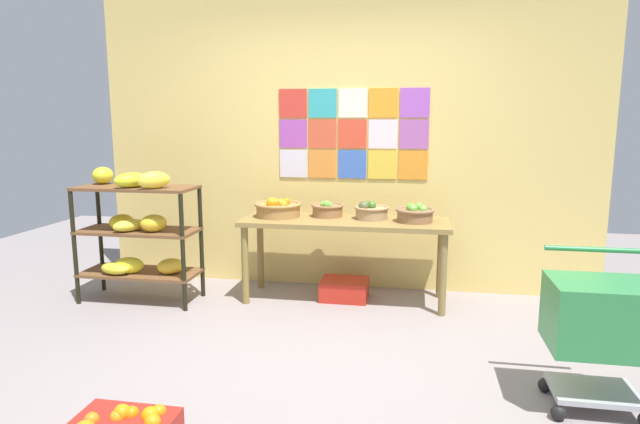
{
  "coord_description": "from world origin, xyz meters",
  "views": [
    {
      "loc": [
        0.64,
        -3.1,
        1.54
      ],
      "look_at": [
        -0.05,
        0.78,
        0.86
      ],
      "focal_mm": 29.98,
      "sensor_mm": 36.0,
      "label": 1
    }
  ],
  "objects_px": {
    "banana_shelf_unit": "(136,226)",
    "display_table": "(345,230)",
    "fruit_basket_right": "(278,208)",
    "produce_crate_under_table": "(344,289)",
    "fruit_basket_back_left": "(327,209)",
    "fruit_basket_centre": "(415,214)",
    "shopping_cart": "(600,321)",
    "fruit_basket_back_right": "(371,211)"
  },
  "relations": [
    {
      "from": "display_table",
      "to": "fruit_basket_back_right",
      "type": "bearing_deg",
      "value": 21.34
    },
    {
      "from": "display_table",
      "to": "fruit_basket_back_left",
      "type": "xyz_separation_m",
      "value": [
        -0.17,
        0.13,
        0.15
      ]
    },
    {
      "from": "banana_shelf_unit",
      "to": "fruit_basket_right",
      "type": "bearing_deg",
      "value": 17.99
    },
    {
      "from": "display_table",
      "to": "fruit_basket_centre",
      "type": "height_order",
      "value": "fruit_basket_centre"
    },
    {
      "from": "banana_shelf_unit",
      "to": "produce_crate_under_table",
      "type": "height_order",
      "value": "banana_shelf_unit"
    },
    {
      "from": "banana_shelf_unit",
      "to": "fruit_basket_centre",
      "type": "xyz_separation_m",
      "value": [
        2.32,
        0.34,
        0.12
      ]
    },
    {
      "from": "fruit_basket_back_left",
      "to": "fruit_basket_centre",
      "type": "bearing_deg",
      "value": -8.66
    },
    {
      "from": "fruit_basket_right",
      "to": "fruit_basket_centre",
      "type": "bearing_deg",
      "value": -1.55
    },
    {
      "from": "fruit_basket_back_right",
      "to": "shopping_cart",
      "type": "height_order",
      "value": "fruit_basket_back_right"
    },
    {
      "from": "display_table",
      "to": "fruit_basket_back_right",
      "type": "distance_m",
      "value": 0.28
    },
    {
      "from": "display_table",
      "to": "fruit_basket_centre",
      "type": "xyz_separation_m",
      "value": [
        0.58,
        0.02,
        0.16
      ]
    },
    {
      "from": "fruit_basket_right",
      "to": "produce_crate_under_table",
      "type": "distance_m",
      "value": 0.92
    },
    {
      "from": "banana_shelf_unit",
      "to": "fruit_basket_back_right",
      "type": "relative_size",
      "value": 3.89
    },
    {
      "from": "banana_shelf_unit",
      "to": "produce_crate_under_table",
      "type": "xyz_separation_m",
      "value": [
        1.73,
        0.36,
        -0.57
      ]
    },
    {
      "from": "banana_shelf_unit",
      "to": "produce_crate_under_table",
      "type": "bearing_deg",
      "value": 11.88
    },
    {
      "from": "fruit_basket_centre",
      "to": "produce_crate_under_table",
      "type": "xyz_separation_m",
      "value": [
        -0.59,
        0.03,
        -0.7
      ]
    },
    {
      "from": "fruit_basket_back_right",
      "to": "fruit_basket_right",
      "type": "height_order",
      "value": "fruit_basket_right"
    },
    {
      "from": "fruit_basket_back_right",
      "to": "shopping_cart",
      "type": "distance_m",
      "value": 2.11
    },
    {
      "from": "display_table",
      "to": "fruit_basket_right",
      "type": "xyz_separation_m",
      "value": [
        -0.59,
        0.05,
        0.16
      ]
    },
    {
      "from": "fruit_basket_right",
      "to": "shopping_cart",
      "type": "height_order",
      "value": "fruit_basket_right"
    },
    {
      "from": "shopping_cart",
      "to": "display_table",
      "type": "bearing_deg",
      "value": 140.03
    },
    {
      "from": "produce_crate_under_table",
      "to": "fruit_basket_right",
      "type": "bearing_deg",
      "value": 179.36
    },
    {
      "from": "fruit_basket_centre",
      "to": "produce_crate_under_table",
      "type": "bearing_deg",
      "value": 177.52
    },
    {
      "from": "fruit_basket_right",
      "to": "display_table",
      "type": "bearing_deg",
      "value": -4.64
    },
    {
      "from": "banana_shelf_unit",
      "to": "fruit_basket_centre",
      "type": "bearing_deg",
      "value": 8.32
    },
    {
      "from": "produce_crate_under_table",
      "to": "shopping_cart",
      "type": "xyz_separation_m",
      "value": [
        1.56,
        -1.56,
        0.41
      ]
    },
    {
      "from": "fruit_basket_right",
      "to": "shopping_cart",
      "type": "relative_size",
      "value": 0.48
    },
    {
      "from": "fruit_basket_right",
      "to": "banana_shelf_unit",
      "type": "bearing_deg",
      "value": -162.01
    },
    {
      "from": "display_table",
      "to": "fruit_basket_centre",
      "type": "bearing_deg",
      "value": 1.6
    },
    {
      "from": "banana_shelf_unit",
      "to": "display_table",
      "type": "height_order",
      "value": "banana_shelf_unit"
    },
    {
      "from": "fruit_basket_right",
      "to": "shopping_cart",
      "type": "xyz_separation_m",
      "value": [
        2.15,
        -1.57,
        -0.29
      ]
    },
    {
      "from": "fruit_basket_right",
      "to": "produce_crate_under_table",
      "type": "bearing_deg",
      "value": -0.64
    },
    {
      "from": "shopping_cart",
      "to": "fruit_basket_back_left",
      "type": "bearing_deg",
      "value": 140.66
    },
    {
      "from": "fruit_basket_right",
      "to": "fruit_basket_back_left",
      "type": "distance_m",
      "value": 0.43
    },
    {
      "from": "shopping_cart",
      "to": "produce_crate_under_table",
      "type": "bearing_deg",
      "value": 139.33
    },
    {
      "from": "fruit_basket_back_right",
      "to": "produce_crate_under_table",
      "type": "height_order",
      "value": "fruit_basket_back_right"
    },
    {
      "from": "display_table",
      "to": "fruit_basket_back_left",
      "type": "height_order",
      "value": "fruit_basket_back_left"
    },
    {
      "from": "display_table",
      "to": "banana_shelf_unit",
      "type": "bearing_deg",
      "value": -169.47
    },
    {
      "from": "fruit_basket_right",
      "to": "fruit_basket_centre",
      "type": "relative_size",
      "value": 1.28
    },
    {
      "from": "fruit_basket_back_right",
      "to": "fruit_basket_centre",
      "type": "relative_size",
      "value": 0.92
    },
    {
      "from": "produce_crate_under_table",
      "to": "shopping_cart",
      "type": "relative_size",
      "value": 0.48
    },
    {
      "from": "fruit_basket_back_left",
      "to": "produce_crate_under_table",
      "type": "relative_size",
      "value": 0.7
    }
  ]
}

